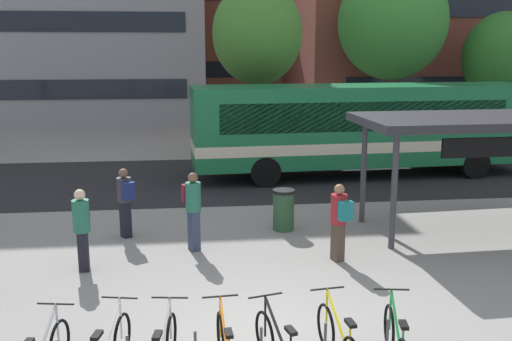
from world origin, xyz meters
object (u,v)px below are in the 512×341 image
object	(u,v)px
street_tree_0	(392,22)
transit_shelter	(490,124)
commuter_navy_pack_0	(125,198)
trash_bin	(284,210)
commuter_maroon_pack_4	(193,205)
commuter_teal_pack_6	(339,218)
street_tree_2	(503,58)
city_bus	(365,126)
commuter_black_pack_1	(82,224)
street_tree_1	(257,34)

from	to	relation	value
street_tree_0	transit_shelter	bearing A→B (deg)	-99.55
commuter_navy_pack_0	transit_shelter	bearing A→B (deg)	-122.11
trash_bin	street_tree_0	bearing A→B (deg)	61.00
commuter_maroon_pack_4	commuter_teal_pack_6	size ratio (longest dim) A/B	1.06
trash_bin	street_tree_2	distance (m)	17.90
city_bus	commuter_black_pack_1	distance (m)	11.58
commuter_navy_pack_0	street_tree_0	distance (m)	17.82
commuter_black_pack_1	commuter_teal_pack_6	xyz separation A→B (m)	(5.30, -0.10, -0.02)
street_tree_2	commuter_navy_pack_0	bearing A→B (deg)	-142.45
street_tree_0	street_tree_1	bearing A→B (deg)	-155.56
commuter_teal_pack_6	street_tree_2	size ratio (longest dim) A/B	0.27
commuter_maroon_pack_4	trash_bin	bearing A→B (deg)	93.90
commuter_teal_pack_6	street_tree_2	bearing A→B (deg)	-56.54
commuter_teal_pack_6	trash_bin	size ratio (longest dim) A/B	1.63
city_bus	commuter_navy_pack_0	xyz separation A→B (m)	(-7.68, -6.04, -0.80)
commuter_teal_pack_6	trash_bin	xyz separation A→B (m)	(-0.82, 2.24, -0.44)
street_tree_0	street_tree_2	xyz separation A→B (m)	(5.24, -0.66, -1.63)
commuter_maroon_pack_4	street_tree_1	bearing A→B (deg)	142.19
city_bus	commuter_maroon_pack_4	world-z (taller)	city_bus
street_tree_0	commuter_black_pack_1	bearing A→B (deg)	-127.63
commuter_teal_pack_6	street_tree_0	xyz separation A→B (m)	(6.39, 15.26, 4.69)
commuter_navy_pack_0	commuter_maroon_pack_4	size ratio (longest dim) A/B	0.94
commuter_maroon_pack_4	trash_bin	size ratio (longest dim) A/B	1.73
city_bus	street_tree_0	distance (m)	8.80
street_tree_2	street_tree_0	bearing A→B (deg)	172.87
transit_shelter	street_tree_0	size ratio (longest dim) A/B	0.77
city_bus	commuter_maroon_pack_4	xyz separation A→B (m)	(-6.08, -7.07, -0.74)
transit_shelter	street_tree_2	world-z (taller)	street_tree_2
street_tree_0	street_tree_2	world-z (taller)	street_tree_0
commuter_maroon_pack_4	street_tree_1	xyz separation A→B (m)	(2.74, 11.16, 3.99)
commuter_black_pack_1	street_tree_0	xyz separation A→B (m)	(11.69, 15.16, 4.67)
commuter_navy_pack_0	street_tree_2	world-z (taller)	street_tree_2
transit_shelter	commuter_maroon_pack_4	xyz separation A→B (m)	(-7.18, -0.66, -1.63)
city_bus	street_tree_0	size ratio (longest dim) A/B	1.46
commuter_black_pack_1	commuter_maroon_pack_4	bearing A→B (deg)	108.00
commuter_maroon_pack_4	trash_bin	world-z (taller)	commuter_maroon_pack_4
commuter_maroon_pack_4	street_tree_2	xyz separation A→B (m)	(14.70, 13.56, 2.99)
trash_bin	street_tree_1	xyz separation A→B (m)	(0.50, 9.97, 4.50)
commuter_maroon_pack_4	street_tree_2	bearing A→B (deg)	108.66
street_tree_1	commuter_teal_pack_6	bearing A→B (deg)	-88.47
trash_bin	commuter_maroon_pack_4	bearing A→B (deg)	-152.07
street_tree_1	street_tree_2	world-z (taller)	street_tree_1
commuter_black_pack_1	commuter_teal_pack_6	world-z (taller)	commuter_black_pack_1
transit_shelter	commuter_navy_pack_0	size ratio (longest dim) A/B	3.81
transit_shelter	commuter_teal_pack_6	world-z (taller)	transit_shelter
city_bus	commuter_black_pack_1	bearing A→B (deg)	-139.28
commuter_navy_pack_0	street_tree_1	xyz separation A→B (m)	(4.33, 10.12, 4.05)
commuter_teal_pack_6	city_bus	bearing A→B (deg)	-38.41
commuter_teal_pack_6	street_tree_1	distance (m)	12.87
transit_shelter	trash_bin	distance (m)	5.41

